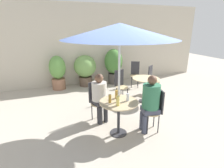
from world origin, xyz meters
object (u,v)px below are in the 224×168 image
cafe_table_far (146,83)px  potted_plant_2 (113,64)px  cafe_table_near (119,108)px  seated_person_1 (100,94)px  bistro_chair_2 (120,83)px  seated_person_0 (150,100)px  bistro_chair_4 (152,77)px  potted_plant_1 (85,68)px  bistro_chair_3 (135,72)px  beer_glass_1 (110,99)px  umbrella (120,31)px  beer_glass_2 (118,101)px  potted_plant_0 (58,71)px  beer_glass_0 (117,94)px  bistro_chair_1 (96,98)px  beer_glass_3 (128,97)px  bistro_chair_0 (156,107)px

cafe_table_far → potted_plant_2: 2.02m
cafe_table_near → seated_person_1: bearing=109.2°
bistro_chair_2 → potted_plant_2: 1.69m
bistro_chair_2 → seated_person_1: bearing=-144.7°
seated_person_0 → seated_person_1: bearing=-120.0°
bistro_chair_4 → potted_plant_1: bearing=103.7°
bistro_chair_2 → potted_plant_2: (0.38, 1.62, 0.24)m
bistro_chair_3 → beer_glass_1: (-1.93, -2.66, 0.27)m
potted_plant_2 → umbrella: bearing=-108.7°
seated_person_0 → beer_glass_2: 0.75m
bistro_chair_3 → beer_glass_1: bearing=-100.3°
beer_glass_2 → potted_plant_0: size_ratio=0.16×
bistro_chair_3 → potted_plant_1: 1.88m
umbrella → potted_plant_0: bearing=106.5°
bistro_chair_3 → beer_glass_0: size_ratio=5.31×
seated_person_0 → beer_glass_2: size_ratio=6.40×
cafe_table_near → bistro_chair_3: 3.20m
potted_plant_2 → umbrella: (-1.11, -3.28, 1.30)m
seated_person_1 → cafe_table_near: bearing=-90.0°
cafe_table_far → potted_plant_1: potted_plant_1 is taller
potted_plant_1 → umbrella: (-0.01, -3.41, 1.41)m
bistro_chair_2 → bistro_chair_1: bearing=-150.3°
beer_glass_0 → potted_plant_1: 3.23m
bistro_chair_1 → umbrella: bearing=-90.0°
cafe_table_near → cafe_table_far: 1.88m
beer_glass_3 → umbrella: bearing=171.4°
beer_glass_0 → umbrella: umbrella is taller
bistro_chair_4 → beer_glass_2: size_ratio=4.79×
bistro_chair_3 → beer_glass_2: 3.40m
cafe_table_near → bistro_chair_0: 0.81m
beer_glass_3 → seated_person_1: bearing=121.4°
bistro_chair_4 → beer_glass_3: (-1.78, -1.88, 0.26)m
beer_glass_3 → bistro_chair_3: bearing=60.0°
cafe_table_near → umbrella: 1.50m
potted_plant_2 → beer_glass_3: bearing=-105.6°
bistro_chair_3 → umbrella: 3.56m
bistro_chair_4 → seated_person_0: size_ratio=0.75×
seated_person_1 → potted_plant_1: size_ratio=1.01×
bistro_chair_2 → potted_plant_0: bearing=123.4°
beer_glass_2 → beer_glass_3: 0.30m
bistro_chair_4 → potted_plant_2: potted_plant_2 is taller
bistro_chair_4 → beer_glass_2: (-2.05, -2.02, 0.28)m
beer_glass_0 → bistro_chair_4: bearing=40.8°
seated_person_0 → cafe_table_far: bearing=163.4°
cafe_table_near → potted_plant_1: bearing=89.8°
bistro_chair_3 → potted_plant_0: potted_plant_0 is taller
cafe_table_far → beer_glass_1: 2.02m
bistro_chair_3 → seated_person_0: size_ratio=0.75×
cafe_table_near → bistro_chair_0: bistro_chair_0 is taller
beer_glass_1 → bistro_chair_0: bearing=-10.0°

